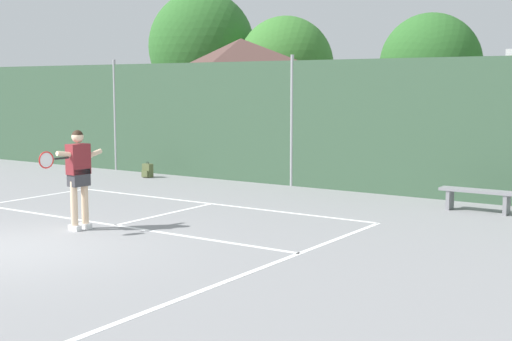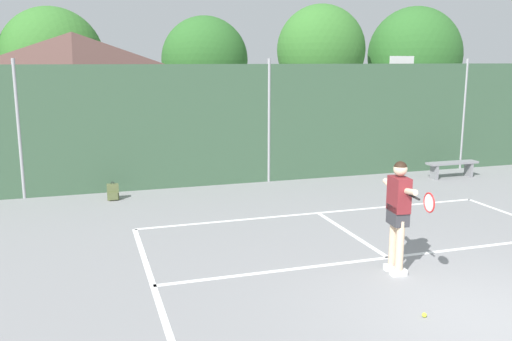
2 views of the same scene
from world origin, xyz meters
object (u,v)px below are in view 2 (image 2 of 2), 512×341
at_px(tennis_player, 399,207).
at_px(courtside_bench, 452,166).
at_px(tennis_ball, 424,315).
at_px(backpack_olive, 113,192).
at_px(basketball_hoop, 400,93).

height_order(tennis_player, courtside_bench, tennis_player).
distance_m(tennis_ball, courtside_bench, 9.65).
bearing_deg(backpack_olive, tennis_ball, -65.04).
xyz_separation_m(tennis_player, tennis_ball, (-0.48, -1.51, -1.08)).
distance_m(basketball_hoop, tennis_ball, 12.50).
bearing_deg(tennis_player, basketball_hoop, 58.33).
bearing_deg(basketball_hoop, backpack_olive, -163.83).
bearing_deg(courtside_bench, basketball_hoop, 88.55).
distance_m(basketball_hoop, tennis_player, 10.82).
height_order(tennis_player, backpack_olive, tennis_player).
height_order(basketball_hoop, tennis_ball, basketball_hoop).
bearing_deg(tennis_player, courtside_bench, 47.20).
bearing_deg(tennis_player, backpack_olive, 123.12).
bearing_deg(tennis_ball, courtside_bench, 51.18).
distance_m(tennis_player, backpack_olive, 7.60).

